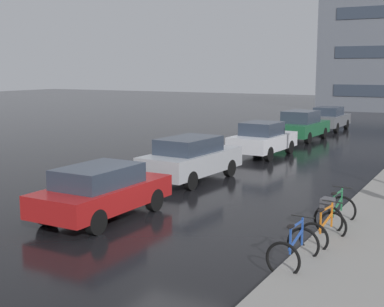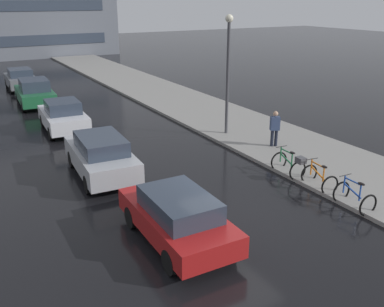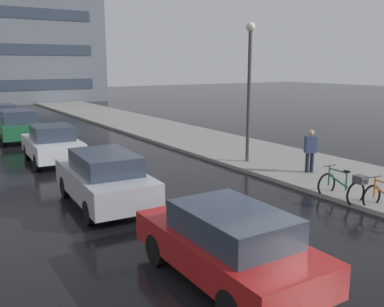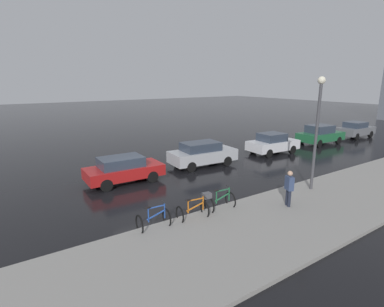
{
  "view_description": "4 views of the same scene",
  "coord_description": "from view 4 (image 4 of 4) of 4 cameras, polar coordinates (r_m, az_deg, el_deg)",
  "views": [
    {
      "loc": [
        6.99,
        -11.26,
        4.01
      ],
      "look_at": [
        -0.24,
        1.76,
        1.64
      ],
      "focal_mm": 50.0,
      "sensor_mm": 36.0,
      "label": 1
    },
    {
      "loc": [
        -6.72,
        -9.25,
        6.31
      ],
      "look_at": [
        -0.51,
        1.58,
        1.75
      ],
      "focal_mm": 40.0,
      "sensor_mm": 36.0,
      "label": 2
    },
    {
      "loc": [
        -6.54,
        -6.08,
        4.02
      ],
      "look_at": [
        -0.45,
        3.46,
        1.66
      ],
      "focal_mm": 40.0,
      "sensor_mm": 36.0,
      "label": 3
    },
    {
      "loc": [
        13.05,
        -5.73,
        5.44
      ],
      "look_at": [
        -0.61,
        3.42,
        1.42
      ],
      "focal_mm": 28.0,
      "sensor_mm": 36.0,
      "label": 4
    }
  ],
  "objects": [
    {
      "name": "sidewalk_kerb",
      "position": [
        18.06,
        30.59,
        -5.55
      ],
      "size": [
        4.8,
        60.0,
        0.14
      ],
      "primitive_type": "cube",
      "color": "gray",
      "rests_on": "ground"
    },
    {
      "name": "bicycle_second",
      "position": [
        12.09,
        0.11,
        -10.92
      ],
      "size": [
        0.84,
        1.25,
        0.97
      ],
      "color": "black",
      "rests_on": "ground"
    },
    {
      "name": "car_silver",
      "position": [
        19.44,
        1.97,
        -0.03
      ],
      "size": [
        2.12,
        4.48,
        1.58
      ],
      "color": "#B2B5BA",
      "rests_on": "ground"
    },
    {
      "name": "car_white",
      "position": [
        23.57,
        15.1,
        1.88
      ],
      "size": [
        2.06,
        4.04,
        1.58
      ],
      "color": "silver",
      "rests_on": "ground"
    },
    {
      "name": "ground_plane",
      "position": [
        15.26,
        -9.52,
        -7.35
      ],
      "size": [
        140.0,
        140.0,
        0.0
      ],
      "primitive_type": "plane",
      "color": "black"
    },
    {
      "name": "car_grey",
      "position": [
        33.46,
        28.69,
        4.04
      ],
      "size": [
        1.93,
        4.06,
        1.54
      ],
      "color": "slate",
      "rests_on": "ground"
    },
    {
      "name": "pedestrian",
      "position": [
        13.56,
        18.0,
        -6.2
      ],
      "size": [
        0.46,
        0.38,
        1.72
      ],
      "color": "#1E2333",
      "rests_on": "ground"
    },
    {
      "name": "bicycle_third",
      "position": [
        12.86,
        4.83,
        -8.88
      ],
      "size": [
        0.81,
        1.46,
        1.01
      ],
      "color": "black",
      "rests_on": "ground"
    },
    {
      "name": "car_red",
      "position": [
        16.68,
        -12.92,
        -2.92
      ],
      "size": [
        1.9,
        4.14,
        1.45
      ],
      "color": "#AD1919",
      "rests_on": "ground"
    },
    {
      "name": "streetlamp",
      "position": [
        15.52,
        22.79,
        5.55
      ],
      "size": [
        0.36,
        0.36,
        5.63
      ],
      "color": "#424247",
      "rests_on": "ground"
    },
    {
      "name": "bicycle_nearest",
      "position": [
        11.47,
        -7.36,
        -12.43
      ],
      "size": [
        0.78,
        1.19,
        0.99
      ],
      "color": "black",
      "rests_on": "ground"
    },
    {
      "name": "car_green",
      "position": [
        28.64,
        23.24,
        3.36
      ],
      "size": [
        2.15,
        4.36,
        1.67
      ],
      "color": "#1E6038",
      "rests_on": "ground"
    }
  ]
}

